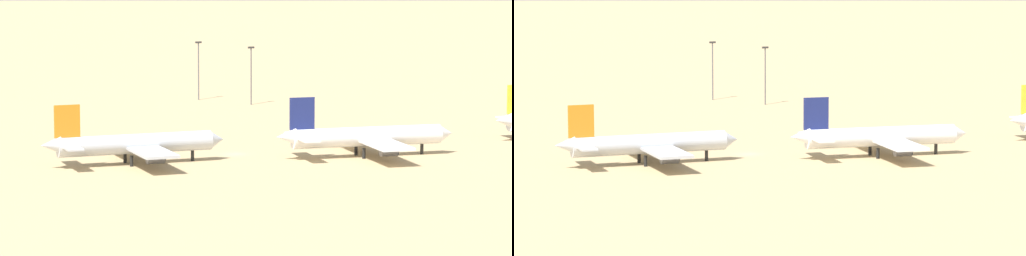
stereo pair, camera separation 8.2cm
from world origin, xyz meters
The scene contains 5 objects.
ground centered at (0.00, 0.00, 0.00)m, with size 4000.00×4000.00×0.00m, color tan.
parked_jet_orange_3 centered at (-24.42, -4.19, 4.21)m, with size 38.86×32.73×12.83m.
parked_jet_navy_4 centered at (23.54, -14.96, 4.27)m, with size 39.43×33.55×13.04m.
light_pole_west centered at (40.73, 80.49, 9.19)m, with size 1.80×0.50×15.96m.
light_pole_mid centered at (32.17, 97.37, 9.46)m, with size 1.80×0.50×16.47m.
Camera 1 is at (-126.99, -286.22, 47.65)m, focal length 104.06 mm.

